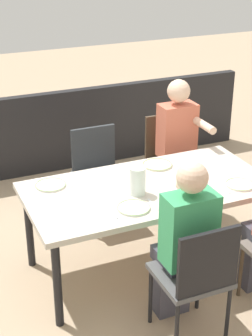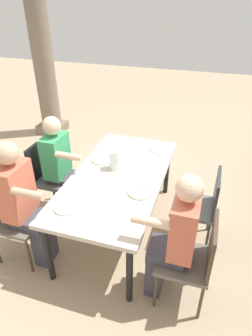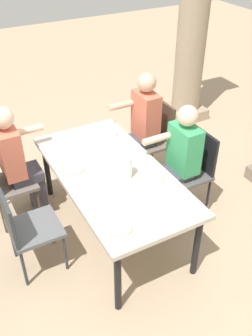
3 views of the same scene
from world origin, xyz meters
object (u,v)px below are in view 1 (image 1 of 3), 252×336
(plate_0, at_px, (240,185))
(chair_mid_north, at_px, (197,274))
(diner_guest_third, at_px, (180,144))
(water_pitcher, at_px, (138,182))
(plate_1, at_px, (157,165))
(plate_2, at_px, (134,208))
(dining_table, at_px, (148,193))
(plate_3, at_px, (51,185))
(chair_mid_south, at_px, (98,169))
(chair_west_south, at_px, (170,155))
(diner_man_white, at_px, (184,240))

(plate_0, bearing_deg, chair_mid_north, 40.40)
(diner_guest_third, bearing_deg, water_pitcher, 44.90)
(plate_1, height_order, plate_2, same)
(chair_mid_north, bearing_deg, dining_table, -95.06)
(diner_guest_third, relative_size, plate_0, 5.81)
(dining_table, height_order, plate_3, plate_3)
(chair_mid_south, bearing_deg, plate_1, 117.83)
(plate_2, bearing_deg, plate_1, -129.18)
(chair_west_south, distance_m, diner_man_white, 1.76)
(dining_table, height_order, plate_2, plate_2)
(diner_man_white, bearing_deg, dining_table, -96.18)
(chair_mid_south, relative_size, plate_1, 3.57)
(chair_west_south, height_order, plate_3, chair_west_south)
(plate_1, bearing_deg, plate_2, 50.82)
(chair_west_south, relative_size, chair_mid_south, 1.02)
(water_pitcher, bearing_deg, plate_1, -132.89)
(plate_3, bearing_deg, diner_guest_third, -162.93)
(plate_1, bearing_deg, plate_3, 0.48)
(chair_mid_south, bearing_deg, water_pitcher, 87.16)
(dining_table, relative_size, diner_man_white, 1.48)
(diner_guest_third, distance_m, water_pitcher, 1.13)
(chair_west_south, relative_size, chair_mid_north, 0.97)
(plate_1, height_order, plate_3, same)
(chair_west_south, xyz_separation_m, plate_3, (1.35, 0.59, 0.23))
(chair_mid_south, height_order, diner_man_white, diner_man_white)
(diner_guest_third, bearing_deg, chair_mid_north, 65.07)
(chair_mid_south, bearing_deg, dining_table, 95.07)
(diner_man_white, bearing_deg, diner_guest_third, -117.71)
(diner_guest_third, distance_m, plate_0, 0.99)
(diner_guest_third, bearing_deg, dining_table, 46.93)
(chair_west_south, height_order, plate_0, chair_west_south)
(plate_1, bearing_deg, chair_mid_south, -62.17)
(diner_man_white, relative_size, plate_2, 5.39)
(diner_guest_third, height_order, plate_2, diner_guest_third)
(plate_2, bearing_deg, chair_west_south, -127.88)
(chair_mid_south, relative_size, diner_guest_third, 0.68)
(diner_guest_third, relative_size, plate_2, 5.50)
(chair_mid_south, xyz_separation_m, diner_man_white, (-0.00, 1.59, 0.17))
(chair_mid_north, xyz_separation_m, plate_2, (0.17, -0.61, 0.20))
(chair_mid_south, height_order, plate_2, chair_mid_south)
(diner_man_white, xyz_separation_m, water_pitcher, (0.05, -0.62, 0.15))
(chair_west_south, relative_size, plate_3, 3.83)
(diner_guest_third, relative_size, plate_3, 5.53)
(diner_man_white, bearing_deg, chair_mid_north, 89.07)
(diner_man_white, height_order, water_pitcher, diner_man_white)
(chair_mid_north, relative_size, diner_man_white, 0.73)
(plate_1, bearing_deg, chair_west_south, -126.54)
(chair_mid_north, bearing_deg, diner_guest_third, -114.93)
(diner_guest_third, height_order, plate_1, diner_guest_third)
(chair_mid_south, distance_m, diner_man_white, 1.60)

